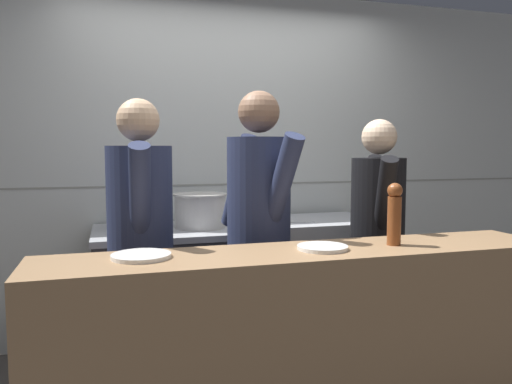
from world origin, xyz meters
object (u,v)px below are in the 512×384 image
object	(u,v)px
plated_dish_main	(141,256)
pepper_mill	(394,213)
chef_line	(377,236)
oven_range	(171,294)
sauce_pot	(200,210)
chef_sous	(259,230)
chefs_knife	(282,222)
stock_pot	(133,215)
chef_head_cook	(141,241)
plated_dish_appetiser	(322,247)

from	to	relation	value
plated_dish_main	pepper_mill	size ratio (longest dim) A/B	0.85
plated_dish_main	chef_line	size ratio (longest dim) A/B	0.16
chef_line	oven_range	bearing A→B (deg)	170.82
sauce_pot	chef_sous	distance (m)	0.71
pepper_mill	plated_dish_main	bearing A→B (deg)	177.37
chefs_knife	pepper_mill	xyz separation A→B (m)	(0.18, -1.12, 0.20)
stock_pot	oven_range	bearing A→B (deg)	-13.14
chefs_knife	chef_sous	xyz separation A→B (m)	(-0.34, -0.59, 0.05)
oven_range	chef_sous	bearing A→B (deg)	-58.84
plated_dish_main	chef_line	xyz separation A→B (m)	(1.44, 0.53, -0.08)
chef_head_cook	chef_sous	size ratio (longest dim) A/B	0.97
chefs_knife	chef_sous	bearing A→B (deg)	-120.47
chef_sous	sauce_pot	bearing A→B (deg)	91.11
stock_pot	pepper_mill	bearing A→B (deg)	-47.44
pepper_mill	chef_line	world-z (taller)	chef_line
chefs_knife	pepper_mill	distance (m)	1.15
sauce_pot	pepper_mill	world-z (taller)	pepper_mill
oven_range	pepper_mill	bearing A→B (deg)	-52.57
stock_pot	plated_dish_appetiser	xyz separation A→B (m)	(0.80, -1.27, -0.02)
stock_pot	chef_head_cook	world-z (taller)	chef_head_cook
plated_dish_appetiser	pepper_mill	world-z (taller)	pepper_mill
oven_range	stock_pot	size ratio (longest dim) A/B	3.40
oven_range	chef_head_cook	distance (m)	0.84
oven_range	chefs_knife	xyz separation A→B (m)	(0.76, -0.10, 0.47)
plated_dish_appetiser	pepper_mill	xyz separation A→B (m)	(0.37, -0.00, 0.15)
sauce_pot	plated_dish_main	size ratio (longest dim) A/B	1.41
pepper_mill	chef_sous	bearing A→B (deg)	134.13
plated_dish_main	chef_line	distance (m)	1.54
oven_range	chef_head_cook	size ratio (longest dim) A/B	0.60
chefs_knife	chef_line	xyz separation A→B (m)	(0.43, -0.54, -0.03)
chefs_knife	chef_line	bearing A→B (deg)	-51.68
plated_dish_main	chef_sous	size ratio (longest dim) A/B	0.15
stock_pot	sauce_pot	world-z (taller)	sauce_pot
chef_sous	plated_dish_appetiser	bearing A→B (deg)	-90.95
chef_head_cook	chef_line	xyz separation A→B (m)	(1.41, 0.01, -0.05)
sauce_pot	plated_dish_appetiser	size ratio (longest dim) A/B	1.53
sauce_pot	chef_head_cook	world-z (taller)	chef_head_cook
chefs_knife	chef_head_cook	bearing A→B (deg)	-150.87
oven_range	plated_dish_main	xyz separation A→B (m)	(-0.26, -1.17, 0.52)
plated_dish_appetiser	stock_pot	bearing A→B (deg)	122.04
oven_range	pepper_mill	xyz separation A→B (m)	(0.93, -1.22, 0.67)
plated_dish_appetiser	chef_line	bearing A→B (deg)	43.02
plated_dish_main	pepper_mill	distance (m)	1.20
stock_pot	plated_dish_main	xyz separation A→B (m)	(-0.02, -1.22, -0.02)
sauce_pot	pepper_mill	bearing A→B (deg)	-58.85
oven_range	chef_head_cook	world-z (taller)	chef_head_cook
plated_dish_appetiser	sauce_pot	bearing A→B (deg)	106.52
plated_dish_appetiser	chef_head_cook	xyz separation A→B (m)	(-0.79, 0.57, -0.03)
oven_range	plated_dish_main	bearing A→B (deg)	-102.49
plated_dish_main	chef_sous	distance (m)	0.83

